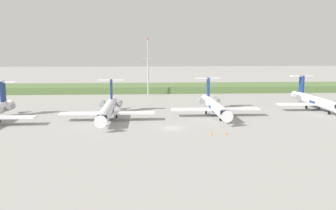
# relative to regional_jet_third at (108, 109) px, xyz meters

# --- Properties ---
(ground_plane) EXTENTS (500.00, 500.00, 0.00)m
(ground_plane) POSITION_rel_regional_jet_third_xyz_m (14.92, 18.79, -2.54)
(ground_plane) COLOR #9E9B96
(grass_berm) EXTENTS (320.00, 20.00, 2.57)m
(grass_berm) POSITION_rel_regional_jet_third_xyz_m (14.92, 60.52, -1.25)
(grass_berm) COLOR #597542
(grass_berm) RESTS_ON ground
(regional_jet_third) EXTENTS (22.81, 31.00, 9.00)m
(regional_jet_third) POSITION_rel_regional_jet_third_xyz_m (0.00, 0.00, 0.00)
(regional_jet_third) COLOR white
(regional_jet_third) RESTS_ON ground
(regional_jet_fourth) EXTENTS (22.81, 31.00, 9.00)m
(regional_jet_fourth) POSITION_rel_regional_jet_third_xyz_m (27.16, 4.35, 0.00)
(regional_jet_fourth) COLOR white
(regional_jet_fourth) RESTS_ON ground
(regional_jet_fifth) EXTENTS (22.81, 31.00, 9.00)m
(regional_jet_fifth) POSITION_rel_regional_jet_third_xyz_m (57.52, 11.35, 0.00)
(regional_jet_fifth) COLOR white
(regional_jet_fifth) RESTS_ON ground
(antenna_mast) EXTENTS (4.40, 0.50, 20.94)m
(antenna_mast) POSITION_rel_regional_jet_third_xyz_m (10.18, 46.61, 6.19)
(antenna_mast) COLOR #B2B2B7
(antenna_mast) RESTS_ON ground
(safety_cone_front_marker) EXTENTS (0.44, 0.44, 0.55)m
(safety_cone_front_marker) POSITION_rel_regional_jet_third_xyz_m (22.33, -18.20, -2.26)
(safety_cone_front_marker) COLOR orange
(safety_cone_front_marker) RESTS_ON ground
(safety_cone_mid_marker) EXTENTS (0.44, 0.44, 0.55)m
(safety_cone_mid_marker) POSITION_rel_regional_jet_third_xyz_m (25.46, -17.84, -2.26)
(safety_cone_mid_marker) COLOR orange
(safety_cone_mid_marker) RESTS_ON ground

